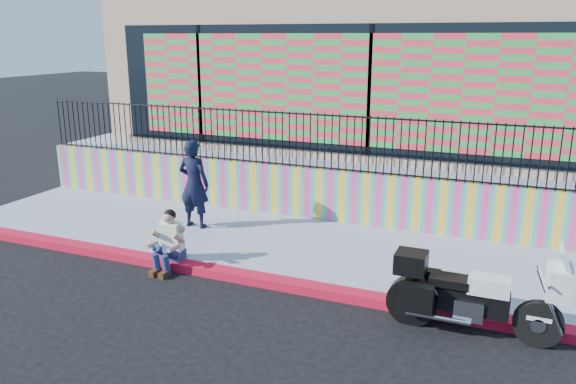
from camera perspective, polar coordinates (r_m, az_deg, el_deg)
The scene contains 10 objects.
ground at distance 9.26m, azimuth 1.07°, elevation -9.98°, with size 90.00×90.00×0.00m, color black.
red_curb at distance 9.23m, azimuth 1.07°, elevation -9.56°, with size 16.00×0.30×0.15m, color #AF0C28.
sidewalk at distance 10.66m, azimuth 4.34°, elevation -6.05°, with size 16.00×3.00×0.15m, color #8D95AA.
mural_wall at distance 11.91m, azimuth 6.82°, elevation -0.60°, with size 16.00×0.20×1.10m, color #EE3E86.
metal_fence at distance 11.64m, azimuth 7.00°, elevation 4.85°, with size 15.80×0.04×1.20m, color black, non-canonical shape.
elevated_platform at distance 16.76m, azimuth 11.62°, elevation 3.65°, with size 16.00×10.00×1.25m, color #8D95AA.
storefront_building at distance 16.22m, azimuth 11.98°, elevation 12.61°, with size 14.00×8.06×4.00m.
police_motorcycle at distance 8.18m, azimuth 18.09°, elevation -9.76°, with size 2.31×0.76×1.43m.
police_officer at distance 11.66m, azimuth -9.53°, elevation 0.82°, with size 0.67×0.44×1.84m, color black.
seated_man at distance 10.06m, azimuth -12.20°, elevation -5.43°, with size 0.54×0.71×1.06m.
Camera 1 is at (3.04, -7.78, 3.99)m, focal length 35.00 mm.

